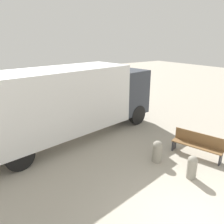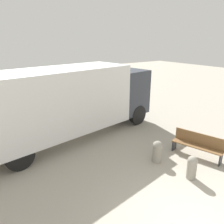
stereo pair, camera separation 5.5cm
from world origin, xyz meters
name	(u,v)px [view 2 (the right image)]	position (x,y,z in m)	size (l,w,h in m)	color
delivery_truck	(68,101)	(-0.35, 6.65, 1.78)	(8.93, 3.43, 3.18)	white
park_bench	(198,144)	(3.01, 2.38, 0.50)	(0.89, 1.91, 0.92)	brown
bollard_near_bench	(192,166)	(1.62, 1.61, 0.43)	(0.32, 0.32, 0.80)	gray
bollard_far_bench	(157,151)	(1.44, 2.96, 0.45)	(0.36, 0.36, 0.83)	gray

